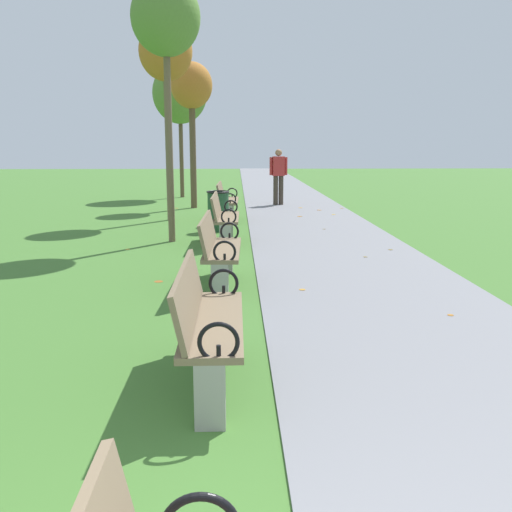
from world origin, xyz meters
The scene contains 12 objects.
paved_walkway centered at (1.41, 18.00, 0.01)m, with size 2.82×44.00×0.02m, color slate.
park_bench_2 centered at (-0.50, 3.27, 0.49)m, with size 0.47×1.60×0.90m.
park_bench_3 centered at (-0.50, 6.28, 0.49)m, with size 0.51×1.61×0.90m.
park_bench_4 centered at (-0.50, 9.44, 0.49)m, with size 0.50×1.61×0.90m.
park_bench_5 centered at (-0.50, 12.51, 0.49)m, with size 0.51×1.61×0.90m.
tree_2 centered at (-1.48, 9.67, 3.92)m, with size 1.22×1.22×4.65m.
tree_3 centered at (-1.85, 12.70, 3.80)m, with size 1.22×1.22×4.54m.
tree_4 centered at (-1.48, 15.30, 3.27)m, with size 1.14×1.14×4.00m.
tree_5 centered at (-2.11, 18.53, 3.41)m, with size 1.79×1.79×4.41m.
pedestrian_walking centered at (0.97, 15.87, 0.93)m, with size 0.53×0.25×1.62m.
trash_bin centered at (-0.65, 10.94, 0.42)m, with size 0.48×0.48×0.84m.
scattered_leaves centered at (0.54, 8.80, 0.02)m, with size 4.98×17.02×0.02m.
Camera 1 is at (-0.27, -0.88, 1.82)m, focal length 39.73 mm.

